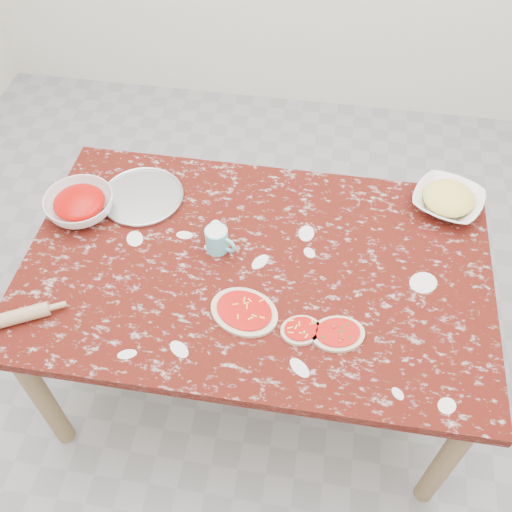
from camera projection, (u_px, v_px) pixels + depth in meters
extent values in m
plane|color=gray|center=(256.00, 370.00, 2.56)|extent=(4.00, 4.00, 0.00)
cube|color=#410E09|center=(256.00, 269.00, 1.99)|extent=(1.60, 1.00, 0.04)
cube|color=olive|center=(256.00, 279.00, 2.04)|extent=(1.50, 0.90, 0.08)
cylinder|color=olive|center=(42.00, 397.00, 2.09)|extent=(0.07, 0.07, 0.71)
cylinder|color=olive|center=(446.00, 460.00, 1.95)|extent=(0.07, 0.07, 0.71)
cylinder|color=olive|center=(114.00, 227.00, 2.62)|extent=(0.07, 0.07, 0.71)
cylinder|color=olive|center=(437.00, 267.00, 2.47)|extent=(0.07, 0.07, 0.71)
cylinder|color=#B2B2B7|center=(142.00, 197.00, 2.17)|extent=(0.32, 0.32, 0.01)
imported|color=white|center=(80.00, 205.00, 2.10)|extent=(0.31, 0.31, 0.08)
imported|color=white|center=(447.00, 201.00, 2.13)|extent=(0.32, 0.32, 0.06)
cylinder|color=#68CADD|center=(217.00, 240.00, 1.99)|extent=(0.08, 0.08, 0.09)
torus|color=#68CADD|center=(228.00, 245.00, 1.97)|extent=(0.06, 0.04, 0.06)
cylinder|color=silver|center=(216.00, 233.00, 1.96)|extent=(0.06, 0.06, 0.01)
ellipsoid|color=beige|center=(244.00, 312.00, 1.85)|extent=(0.27, 0.24, 0.01)
ellipsoid|color=red|center=(244.00, 310.00, 1.84)|extent=(0.22, 0.20, 0.00)
ellipsoid|color=beige|center=(301.00, 330.00, 1.80)|extent=(0.16, 0.14, 0.01)
ellipsoid|color=red|center=(301.00, 329.00, 1.80)|extent=(0.13, 0.12, 0.00)
ellipsoid|color=beige|center=(338.00, 334.00, 1.80)|extent=(0.20, 0.17, 0.01)
ellipsoid|color=red|center=(338.00, 333.00, 1.79)|extent=(0.16, 0.14, 0.00)
cylinder|color=tan|center=(11.00, 318.00, 1.81)|extent=(0.23, 0.15, 0.05)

